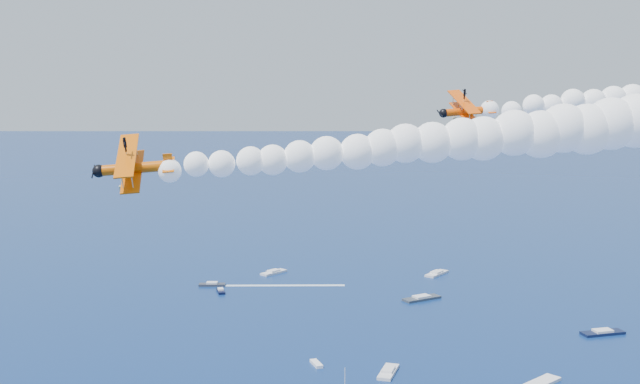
% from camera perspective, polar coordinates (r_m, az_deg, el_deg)
% --- Properties ---
extents(biplane_lead, '(10.09, 10.86, 7.23)m').
position_cam_1_polar(biplane_lead, '(98.35, 10.31, 5.61)').
color(biplane_lead, '#ED4C04').
extents(biplane_trail, '(11.30, 12.37, 8.58)m').
position_cam_1_polar(biplane_trail, '(78.50, -12.90, 1.65)').
color(biplane_trail, '#DA5904').
extents(smoke_trail_trail, '(54.23, 46.35, 9.45)m').
position_cam_1_polar(smoke_trail_trail, '(79.80, 6.28, 3.33)').
color(smoke_trail_trail, white).
extents(spectator_boats, '(202.25, 170.93, 0.70)m').
position_cam_1_polar(spectator_boats, '(185.41, 10.79, -12.63)').
color(spectator_boats, '#292E37').
rests_on(spectator_boats, ground).
extents(boat_wakes, '(168.02, 122.55, 0.04)m').
position_cam_1_polar(boat_wakes, '(179.71, 4.83, -13.31)').
color(boat_wakes, white).
rests_on(boat_wakes, ground).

